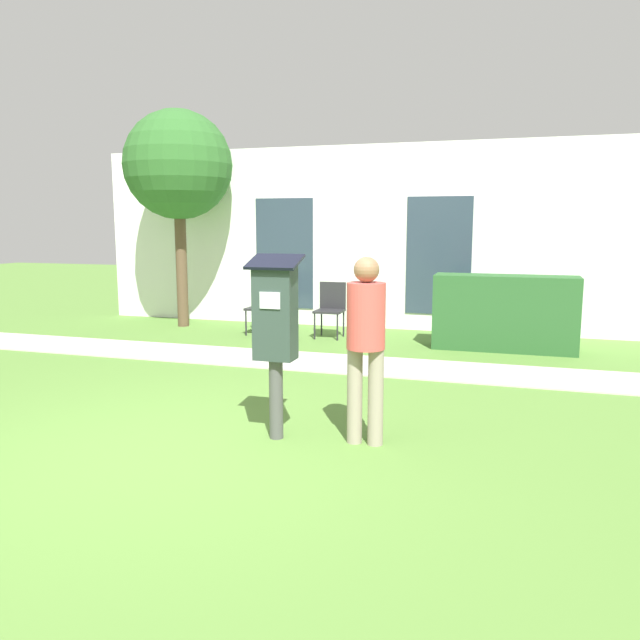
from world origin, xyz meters
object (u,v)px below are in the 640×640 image
(parking_meter, at_px, (275,323))
(person_standing, at_px, (366,336))
(outdoor_chair_left, at_px, (263,303))
(outdoor_chair_middle, at_px, (331,305))

(parking_meter, bearing_deg, person_standing, 6.90)
(person_standing, distance_m, outdoor_chair_left, 5.53)
(parking_meter, distance_m, outdoor_chair_middle, 4.94)
(parking_meter, height_order, outdoor_chair_left, parking_meter)
(parking_meter, xyz_separation_m, outdoor_chair_middle, (-0.91, 4.83, -0.49))
(parking_meter, height_order, person_standing, parking_meter)
(parking_meter, distance_m, person_standing, 0.78)
(person_standing, height_order, outdoor_chair_middle, person_standing)
(outdoor_chair_left, xyz_separation_m, outdoor_chair_middle, (1.19, 0.02, 0.00))
(outdoor_chair_left, height_order, outdoor_chair_middle, same)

